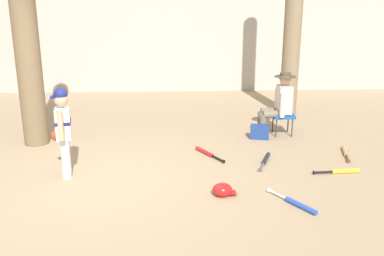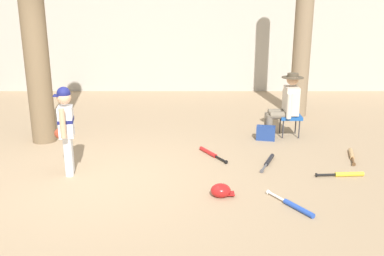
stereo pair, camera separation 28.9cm
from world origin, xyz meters
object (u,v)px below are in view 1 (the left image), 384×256
at_px(handbag_beside_stool, 260,132).
at_px(batting_helmet_red, 223,190).
at_px(young_ballplayer, 63,127).
at_px(tree_behind_spectator, 293,22).
at_px(bat_wood_tan, 345,152).
at_px(bat_blue_youth, 297,204).
at_px(seated_spectator, 279,102).
at_px(bat_yellow_trainer, 342,171).
at_px(folding_stool, 283,116).
at_px(bat_red_barrel, 207,153).
at_px(bat_black_composite, 265,160).
at_px(tree_near_player, 24,24).

distance_m(handbag_beside_stool, batting_helmet_red, 2.59).
xyz_separation_m(young_ballplayer, handbag_beside_stool, (3.18, 1.61, -0.61)).
bearing_deg(young_ballplayer, tree_behind_spectator, 39.19).
height_order(tree_behind_spectator, bat_wood_tan, tree_behind_spectator).
bearing_deg(young_ballplayer, bat_wood_tan, 8.92).
bearing_deg(young_ballplayer, bat_blue_youth, -20.37).
relative_size(young_ballplayer, seated_spectator, 1.09).
distance_m(handbag_beside_stool, bat_blue_youth, 2.76).
xyz_separation_m(bat_yellow_trainer, bat_wood_tan, (0.39, 0.83, 0.00)).
xyz_separation_m(folding_stool, bat_red_barrel, (-1.55, -1.06, -0.33)).
height_order(bat_black_composite, bat_red_barrel, same).
height_order(folding_stool, batting_helmet_red, folding_stool).
distance_m(tree_near_player, bat_black_composite, 4.57).
bearing_deg(handbag_beside_stool, bat_blue_youth, -92.03).
bearing_deg(tree_behind_spectator, batting_helmet_red, -115.43).
bearing_deg(bat_red_barrel, bat_yellow_trainer, -25.25).
bearing_deg(bat_black_composite, young_ballplayer, -172.26).
height_order(folding_stool, handbag_beside_stool, folding_stool).
xyz_separation_m(handbag_beside_stool, bat_black_composite, (-0.15, -1.20, -0.10)).
distance_m(tree_behind_spectator, bat_blue_youth, 5.11).
bearing_deg(batting_helmet_red, bat_wood_tan, 33.41).
xyz_separation_m(bat_black_composite, batting_helmet_red, (-0.83, -1.20, 0.04)).
bearing_deg(tree_near_player, bat_blue_youth, -34.15).
bearing_deg(folding_stool, tree_near_player, -176.18).
distance_m(seated_spectator, bat_wood_tan, 1.57).
height_order(bat_red_barrel, bat_wood_tan, same).
bearing_deg(young_ballplayer, bat_yellow_trainer, -1.82).
bearing_deg(tree_near_player, bat_yellow_trainer, -18.71).
relative_size(bat_yellow_trainer, bat_blue_youth, 1.01).
bearing_deg(bat_wood_tan, young_ballplayer, -171.08).
bearing_deg(bat_black_composite, seated_spectator, 69.45).
relative_size(folding_stool, bat_yellow_trainer, 0.57).
distance_m(folding_stool, bat_wood_tan, 1.43).
distance_m(tree_near_player, handbag_beside_stool, 4.52).
bearing_deg(bat_blue_youth, tree_near_player, 145.85).
relative_size(seated_spectator, bat_red_barrel, 1.69).
bearing_deg(bat_red_barrel, bat_wood_tan, -2.15).
height_order(bat_red_barrel, batting_helmet_red, batting_helmet_red).
height_order(young_ballplayer, bat_blue_youth, young_ballplayer).
height_order(young_ballplayer, handbag_beside_stool, young_ballplayer).
bearing_deg(bat_yellow_trainer, seated_spectator, 103.89).
distance_m(folding_stool, bat_blue_youth, 3.07).
relative_size(bat_blue_youth, bat_wood_tan, 0.99).
distance_m(folding_stool, bat_black_composite, 1.61).
xyz_separation_m(handbag_beside_stool, bat_red_barrel, (-1.06, -0.83, -0.10)).
bearing_deg(bat_red_barrel, bat_black_composite, -22.34).
distance_m(bat_black_composite, bat_yellow_trainer, 1.16).
height_order(handbag_beside_stool, bat_yellow_trainer, handbag_beside_stool).
distance_m(bat_yellow_trainer, bat_blue_youth, 1.41).
bearing_deg(bat_red_barrel, folding_stool, 34.51).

